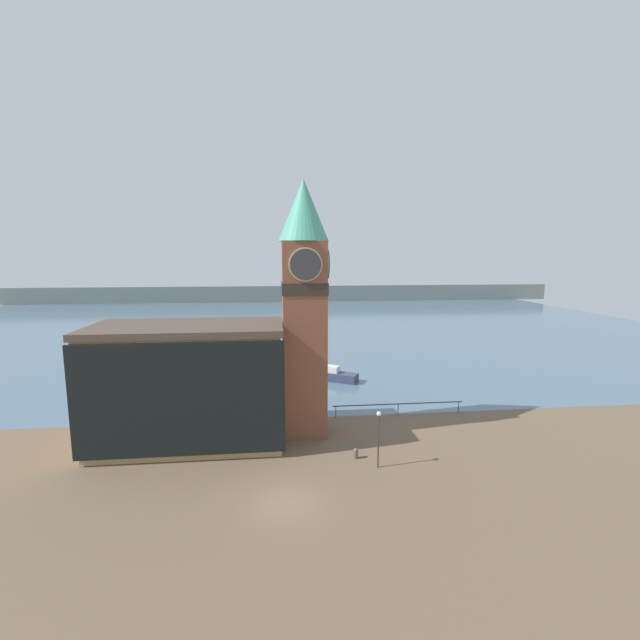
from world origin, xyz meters
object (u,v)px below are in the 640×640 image
(lamp_post, at_px, (379,429))
(boat_near, at_px, (335,375))
(clock_tower, at_px, (304,303))
(pier_building, at_px, (190,384))
(mooring_bollard_near, at_px, (356,453))

(lamp_post, bearing_deg, boat_near, 89.93)
(clock_tower, relative_size, pier_building, 1.40)
(boat_near, relative_size, mooring_bollard_near, 6.66)
(boat_near, bearing_deg, clock_tower, -77.94)
(pier_building, xyz_separation_m, boat_near, (13.46, 15.06, -3.98))
(clock_tower, xyz_separation_m, lamp_post, (4.54, -6.49, -7.89))
(pier_building, bearing_deg, clock_tower, 5.45)
(clock_tower, height_order, lamp_post, clock_tower)
(pier_building, distance_m, mooring_bollard_near, 13.55)
(clock_tower, height_order, mooring_bollard_near, clock_tower)
(clock_tower, relative_size, boat_near, 4.00)
(pier_building, bearing_deg, lamp_post, -22.79)
(clock_tower, xyz_separation_m, pier_building, (-8.89, -0.85, -6.06))
(boat_near, bearing_deg, pier_building, -101.91)
(pier_building, height_order, lamp_post, pier_building)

